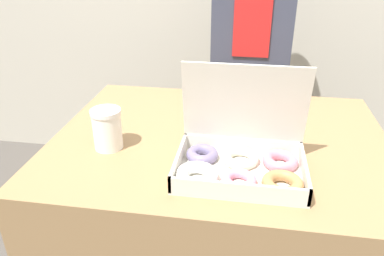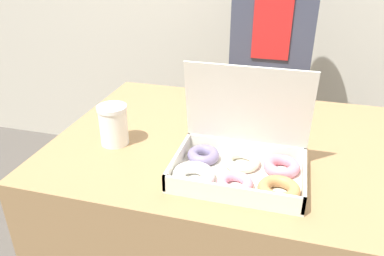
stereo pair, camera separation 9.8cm
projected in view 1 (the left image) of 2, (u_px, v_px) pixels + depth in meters
name	position (u px, v px, depth m)	size (l,w,h in m)	color
table	(217.00, 228.00, 1.36)	(1.05, 0.80, 0.75)	#99754C
donut_box	(240.00, 159.00, 0.99)	(0.36, 0.25, 0.28)	silver
coffee_cup	(107.00, 129.00, 1.11)	(0.09, 0.09, 0.12)	white
person_customer	(251.00, 35.00, 1.65)	(0.35, 0.23, 1.60)	gray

